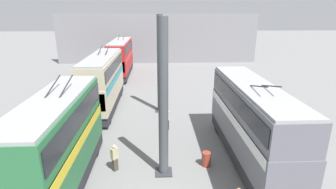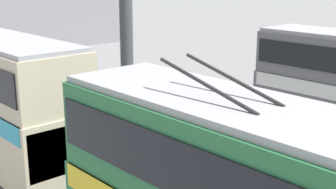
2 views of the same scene
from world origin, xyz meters
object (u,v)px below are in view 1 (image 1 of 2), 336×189
at_px(bus_right_near, 58,139).
at_px(person_by_right_row, 115,157).
at_px(bus_right_mid, 103,79).
at_px(bus_left_far, 251,118).
at_px(bus_right_far, 121,56).
at_px(person_aisle_midway, 167,119).
at_px(oil_drum, 206,159).

xyz_separation_m(bus_right_near, person_by_right_row, (1.36, -2.59, -1.97)).
bearing_deg(person_by_right_row, bus_right_near, 71.61).
height_order(bus_right_mid, person_by_right_row, bus_right_mid).
height_order(bus_left_far, person_by_right_row, bus_left_far).
bearing_deg(bus_left_far, bus_right_near, 101.98).
distance_m(bus_right_far, person_aisle_midway, 20.03).
height_order(person_aisle_midway, person_by_right_row, person_aisle_midway).
xyz_separation_m(bus_right_mid, bus_right_far, (13.71, 0.00, -0.04)).
relative_size(bus_right_mid, person_by_right_row, 6.22).
distance_m(bus_right_far, oil_drum, 25.69).
bearing_deg(oil_drum, bus_right_far, 18.52).
distance_m(bus_right_near, bus_right_far, 25.88).
xyz_separation_m(bus_left_far, person_by_right_row, (-0.96, 8.37, -1.93)).
xyz_separation_m(bus_right_near, bus_right_far, (25.88, 0.00, 0.03)).
bearing_deg(bus_left_far, bus_right_far, 24.96).
distance_m(person_by_right_row, oil_drum, 5.56).
bearing_deg(bus_right_mid, bus_right_far, 0.00).
bearing_deg(bus_right_far, bus_right_near, -180.00).
xyz_separation_m(bus_right_near, person_aisle_midway, (6.84, -5.94, -1.94)).
bearing_deg(oil_drum, bus_right_near, 101.35).
bearing_deg(bus_right_far, bus_right_mid, 180.00).
bearing_deg(person_by_right_row, bus_right_far, -40.12).
xyz_separation_m(bus_left_far, oil_drum, (-0.70, 2.84, -2.39)).
bearing_deg(bus_right_near, person_by_right_row, -62.24).
bearing_deg(bus_left_far, person_by_right_row, 96.56).
distance_m(bus_left_far, oil_drum, 3.78).
distance_m(bus_right_far, person_by_right_row, 24.73).
xyz_separation_m(bus_right_mid, person_aisle_midway, (-5.32, -5.94, -2.01)).
distance_m(bus_right_mid, person_by_right_row, 11.29).
bearing_deg(person_by_right_row, bus_left_far, -129.59).
bearing_deg(bus_left_far, bus_right_mid, 48.10).
relative_size(bus_left_far, oil_drum, 12.11).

